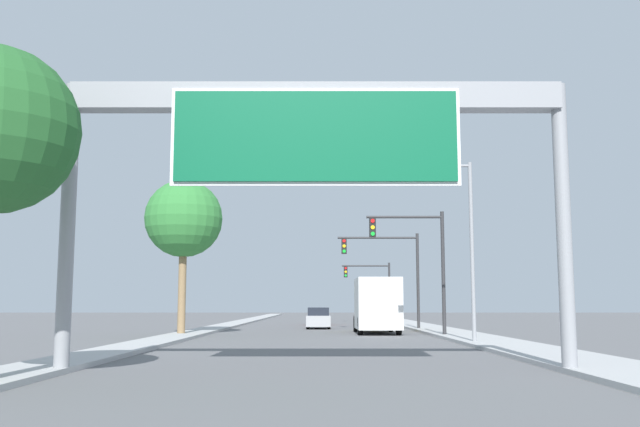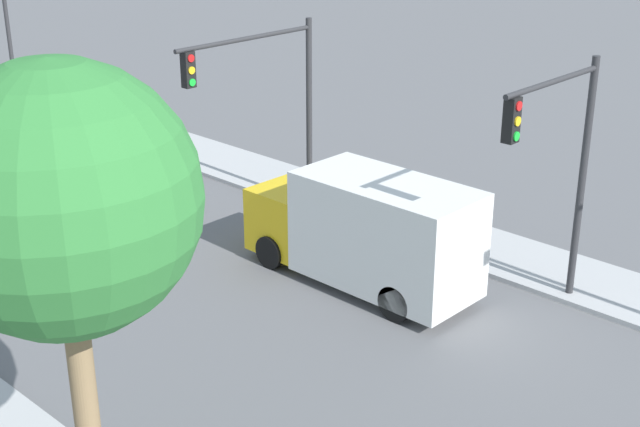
# 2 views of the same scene
# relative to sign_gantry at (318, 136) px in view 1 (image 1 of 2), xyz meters

# --- Properties ---
(sidewalk_right) EXTENTS (3.00, 120.00, 0.15)m
(sidewalk_right) POSITION_rel_sign_gantry_xyz_m (7.75, 42.12, -6.05)
(sidewalk_right) COLOR #B0B0B0
(sidewalk_right) RESTS_ON ground
(median_strip_left) EXTENTS (2.00, 120.00, 0.15)m
(median_strip_left) POSITION_rel_sign_gantry_xyz_m (-7.25, 42.12, -6.05)
(median_strip_left) COLOR #B0B0B0
(median_strip_left) RESTS_ON ground
(sign_gantry) EXTENTS (13.29, 0.73, 7.54)m
(sign_gantry) POSITION_rel_sign_gantry_xyz_m (0.00, 0.00, 0.00)
(sign_gantry) COLOR gray
(sign_gantry) RESTS_ON ground
(car_far_right) EXTENTS (1.70, 4.36, 1.51)m
(car_far_right) POSITION_rel_sign_gantry_xyz_m (0.00, 33.51, -5.42)
(car_far_right) COLOR #A5A8AD
(car_far_right) RESTS_ON ground
(car_mid_right) EXTENTS (1.71, 4.78, 1.47)m
(car_mid_right) POSITION_rel_sign_gantry_xyz_m (0.00, 42.97, -5.43)
(car_mid_right) COLOR red
(car_mid_right) RESTS_ON ground
(truck_box_primary) EXTENTS (2.48, 7.12, 3.26)m
(truck_box_primary) POSITION_rel_sign_gantry_xyz_m (3.50, 24.74, -4.48)
(truck_box_primary) COLOR yellow
(truck_box_primary) RESTS_ON ground
(traffic_light_near_intersection) EXTENTS (4.21, 0.32, 6.74)m
(traffic_light_near_intersection) POSITION_rel_sign_gantry_xyz_m (5.49, 20.12, -1.63)
(traffic_light_near_intersection) COLOR #2D2D30
(traffic_light_near_intersection) RESTS_ON ground
(traffic_light_mid_block) EXTENTS (5.53, 0.32, 6.54)m
(traffic_light_mid_block) POSITION_rel_sign_gantry_xyz_m (5.00, 30.12, -1.65)
(traffic_light_mid_block) COLOR #2D2D30
(traffic_light_mid_block) RESTS_ON ground
(traffic_light_far_intersection) EXTENTS (4.64, 0.32, 5.69)m
(traffic_light_far_intersection) POSITION_rel_sign_gantry_xyz_m (5.21, 50.12, -2.25)
(traffic_light_far_intersection) COLOR #2D2D30
(traffic_light_far_intersection) RESTS_ON ground
(palm_tree_background) EXTENTS (4.35, 4.35, 8.70)m
(palm_tree_background) POSITION_rel_sign_gantry_xyz_m (-7.55, 21.49, 0.35)
(palm_tree_background) COLOR #8C704C
(palm_tree_background) RESTS_ON ground
(street_lamp_right) EXTENTS (2.69, 0.28, 8.07)m
(street_lamp_right) POSITION_rel_sign_gantry_xyz_m (6.50, 13.20, -1.32)
(street_lamp_right) COLOR gray
(street_lamp_right) RESTS_ON ground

